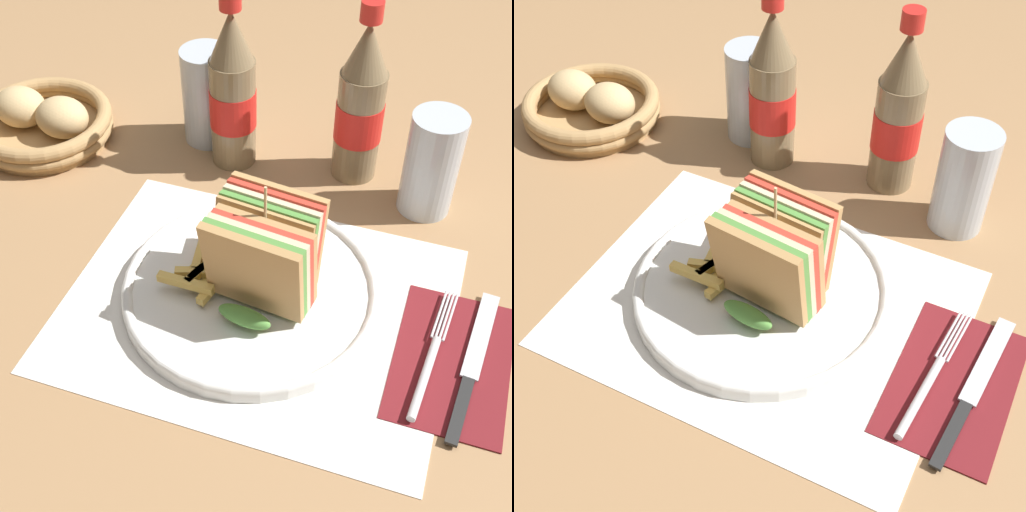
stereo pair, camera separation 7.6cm
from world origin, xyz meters
TOP-DOWN VIEW (x-y plane):
  - ground_plane at (0.00, 0.00)m, footprint 4.00×4.00m
  - placemat at (0.01, -0.02)m, footprint 0.41×0.32m
  - plate_main at (-0.00, 0.00)m, footprint 0.28×0.28m
  - club_sandwich at (0.01, -0.00)m, footprint 0.11×0.12m
  - fries_pile at (-0.05, -0.00)m, footprint 0.10×0.10m
  - ketchup_blob at (-0.05, 0.02)m, footprint 0.04×0.03m
  - napkin at (0.22, -0.02)m, footprint 0.11×0.18m
  - fork at (0.20, -0.04)m, footprint 0.03×0.17m
  - knife at (0.24, -0.02)m, footprint 0.03×0.20m
  - coke_bottle_near at (-0.10, 0.22)m, footprint 0.06×0.06m
  - coke_bottle_far at (0.05, 0.25)m, footprint 0.06×0.06m
  - glass_near at (0.15, 0.21)m, footprint 0.06×0.06m
  - glass_far at (-0.15, 0.26)m, footprint 0.06×0.06m
  - bread_basket at (-0.36, 0.18)m, footprint 0.19×0.19m

SIDE VIEW (x-z plane):
  - ground_plane at x=0.00m, z-range 0.00..0.00m
  - placemat at x=0.01m, z-range 0.00..0.00m
  - napkin at x=0.22m, z-range 0.00..0.00m
  - knife at x=0.24m, z-range 0.00..0.01m
  - fork at x=0.20m, z-range 0.00..0.01m
  - plate_main at x=0.00m, z-range 0.00..0.02m
  - bread_basket at x=-0.36m, z-range -0.01..0.06m
  - ketchup_blob at x=-0.05m, z-range 0.02..0.03m
  - fries_pile at x=-0.05m, z-range 0.02..0.04m
  - glass_near at x=0.15m, z-range -0.01..0.12m
  - glass_far at x=-0.15m, z-range 0.00..0.13m
  - club_sandwich at x=0.01m, z-range 0.00..0.14m
  - coke_bottle_near at x=-0.10m, z-range -0.02..0.22m
  - coke_bottle_far at x=0.05m, z-range -0.02..0.22m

